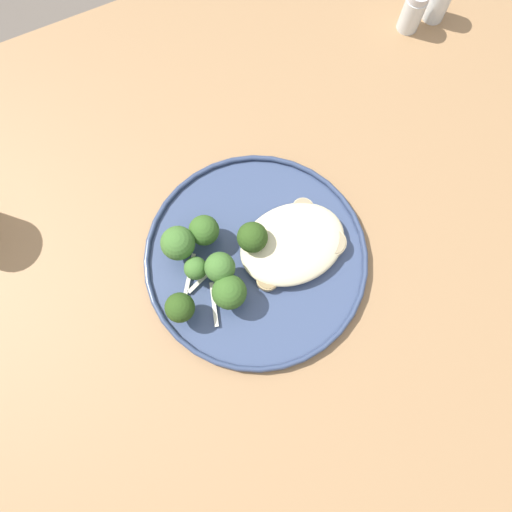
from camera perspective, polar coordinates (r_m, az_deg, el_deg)
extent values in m
plane|color=#665B51|center=(1.39, 2.43, -8.90)|extent=(6.00, 6.00, 0.00)
cube|color=#9E754C|center=(0.68, 4.92, -1.74)|extent=(1.40, 1.00, 0.04)
cube|color=olive|center=(1.40, 20.63, 21.86)|extent=(0.06, 0.06, 0.70)
cylinder|color=#38476B|center=(0.66, 0.00, -0.35)|extent=(0.29, 0.29, 0.01)
torus|color=#334162|center=(0.65, 0.00, -0.15)|extent=(0.29, 0.29, 0.01)
ellipsoid|color=beige|center=(0.65, 3.96, 1.30)|extent=(0.14, 0.11, 0.03)
cylinder|color=beige|center=(0.65, 3.92, 1.16)|extent=(0.02, 0.02, 0.01)
cylinder|color=#988766|center=(0.65, 3.96, 1.33)|extent=(0.02, 0.02, 0.00)
cylinder|color=beige|center=(0.66, 8.55, 1.37)|extent=(0.04, 0.04, 0.02)
cylinder|color=#988766|center=(0.65, 8.65, 1.59)|extent=(0.03, 0.03, 0.00)
cylinder|color=beige|center=(0.67, 5.28, 5.23)|extent=(0.03, 0.03, 0.01)
cylinder|color=#988766|center=(0.66, 5.34, 5.46)|extent=(0.03, 0.03, 0.00)
cylinder|color=#DBB77A|center=(0.64, 1.19, -2.40)|extent=(0.03, 0.03, 0.01)
cylinder|color=#8E774F|center=(0.63, 1.20, -2.27)|extent=(0.03, 0.03, 0.00)
cylinder|color=#E5C689|center=(0.65, 6.61, -0.17)|extent=(0.03, 0.03, 0.02)
cylinder|color=#958159|center=(0.64, 6.70, 0.04)|extent=(0.03, 0.03, 0.00)
cylinder|color=#7A994C|center=(0.66, -5.68, 2.26)|extent=(0.02, 0.02, 0.02)
sphere|color=#386023|center=(0.64, -5.88, 2.90)|extent=(0.04, 0.04, 0.04)
cylinder|color=#89A356|center=(0.64, -3.92, -1.89)|extent=(0.01, 0.01, 0.03)
sphere|color=#42702D|center=(0.61, -4.09, -1.28)|extent=(0.04, 0.04, 0.04)
cylinder|color=#89A356|center=(0.63, -2.85, -4.69)|extent=(0.01, 0.01, 0.02)
sphere|color=#386023|center=(0.61, -2.96, -4.23)|extent=(0.04, 0.04, 0.04)
cylinder|color=#89A356|center=(0.65, -6.62, -1.81)|extent=(0.01, 0.01, 0.02)
sphere|color=#42702D|center=(0.63, -6.82, -1.38)|extent=(0.03, 0.03, 0.03)
cylinder|color=#7A994C|center=(0.65, -8.43, 0.73)|extent=(0.01, 0.01, 0.02)
sphere|color=#42702D|center=(0.63, -8.80, 1.44)|extent=(0.04, 0.04, 0.04)
cylinder|color=#7A994C|center=(0.65, -0.39, 1.40)|extent=(0.02, 0.02, 0.02)
sphere|color=#2D4C19|center=(0.62, -0.41, 2.13)|extent=(0.04, 0.04, 0.04)
cylinder|color=#89A356|center=(0.64, -8.25, -6.16)|extent=(0.01, 0.01, 0.02)
sphere|color=#2D4C19|center=(0.61, -8.57, -5.77)|extent=(0.04, 0.04, 0.04)
cube|color=silver|center=(0.65, -5.94, -2.46)|extent=(0.05, 0.02, 0.00)
cube|color=silver|center=(0.64, -4.83, -5.27)|extent=(0.02, 0.06, 0.00)
cube|color=silver|center=(0.65, -7.48, -2.05)|extent=(0.03, 0.05, 0.00)
cube|color=silver|center=(0.64, -3.79, -3.58)|extent=(0.01, 0.04, 0.00)
cylinder|color=white|center=(0.85, 17.16, 24.63)|extent=(0.03, 0.03, 0.05)
cylinder|color=white|center=(0.87, 19.84, 25.21)|extent=(0.03, 0.03, 0.05)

